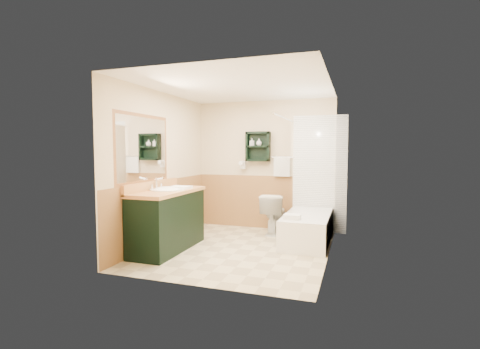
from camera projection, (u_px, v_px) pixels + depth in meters
name	position (u px, v px, depth m)	size (l,w,h in m)	color
floor	(239.00, 249.00, 5.21)	(3.00, 3.00, 0.00)	beige
back_wall	(265.00, 165.00, 6.57)	(2.60, 0.04, 2.40)	#F2E8BE
left_wall	(161.00, 168.00, 5.55)	(0.04, 3.00, 2.40)	#F2E8BE
right_wall	(331.00, 171.00, 4.71)	(0.04, 3.00, 2.40)	#F2E8BE
ceiling	(239.00, 85.00, 5.04)	(2.60, 3.00, 0.04)	white
wainscot_left	(163.00, 211.00, 5.58)	(2.98, 2.98, 1.00)	tan
wainscot_back	(264.00, 202.00, 6.58)	(2.58, 2.58, 1.00)	tan
mirror_frame	(143.00, 149.00, 4.99)	(1.30, 1.30, 1.00)	#9A5B32
mirror_glass	(143.00, 149.00, 4.99)	(1.20, 1.20, 0.90)	white
tile_right	(331.00, 178.00, 5.44)	(1.50, 1.50, 2.10)	white
tile_back	(319.00, 174.00, 6.21)	(0.95, 0.95, 2.10)	white
tile_accent	(332.00, 123.00, 5.39)	(1.50, 1.50, 0.10)	#154B2F
wall_shelf	(258.00, 146.00, 6.46)	(0.45, 0.15, 0.55)	black
hair_dryer	(243.00, 165.00, 6.61)	(0.10, 0.24, 0.18)	white
towel_bar	(282.00, 157.00, 6.38)	(0.40, 0.06, 0.40)	white
curtain_rod	(285.00, 118.00, 5.61)	(0.03, 0.03, 1.60)	silver
shower_curtain	(286.00, 170.00, 5.84)	(1.05, 1.05, 1.70)	beige
vanity	(168.00, 220.00, 5.16)	(0.59, 1.41, 0.89)	black
bathtub	(308.00, 228.00, 5.58)	(0.69, 1.50, 0.46)	white
toilet	(274.00, 214.00, 6.20)	(0.40, 0.72, 0.70)	white
counter_towel	(181.00, 187.00, 5.30)	(0.30, 0.24, 0.04)	white
vanity_book	(169.00, 180.00, 5.49)	(0.17, 0.02, 0.23)	black
tub_towel	(292.00, 217.00, 5.15)	(0.24, 0.20, 0.07)	white
soap_bottle_a	(252.00, 144.00, 6.49)	(0.06, 0.14, 0.07)	white
soap_bottle_b	(259.00, 143.00, 6.45)	(0.10, 0.13, 0.10)	white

